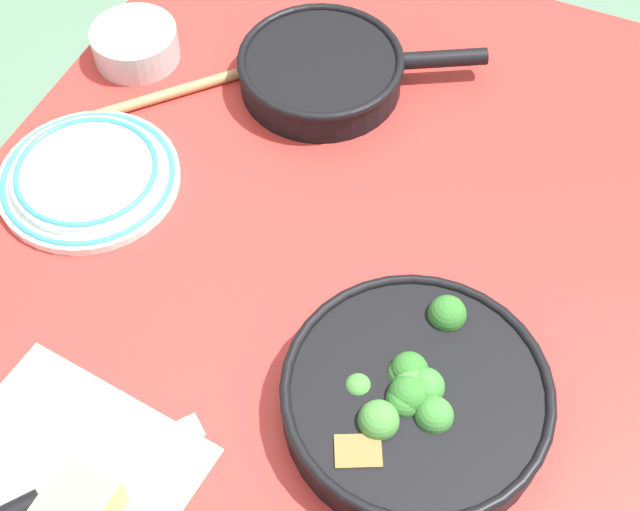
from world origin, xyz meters
The scene contains 9 objects.
ground_plane centered at (0.00, 0.00, 0.00)m, with size 14.00×14.00×0.00m, color #51755B.
dining_table_red centered at (0.00, 0.00, 0.66)m, with size 1.19×0.93×0.74m.
skillet_broccoli centered at (-0.14, -0.17, 0.77)m, with size 0.43×0.29×0.07m.
skillet_eggs centered at (0.28, 0.12, 0.77)m, with size 0.24×0.32×0.05m.
wooden_spoon centered at (0.24, 0.24, 0.75)m, with size 0.29×0.27×0.02m.
parchment_sheet centered at (-0.39, 0.14, 0.74)m, with size 0.32×0.29×0.00m.
grater_knife centered at (-0.38, 0.14, 0.75)m, with size 0.22×0.18×0.02m.
dinner_plate_stack centered at (0.00, 0.32, 0.75)m, with size 0.23×0.23×0.03m.
prep_bowl_steel centered at (0.23, 0.39, 0.76)m, with size 0.12×0.12×0.05m.
Camera 1 is at (-0.56, -0.25, 1.63)m, focal length 50.00 mm.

